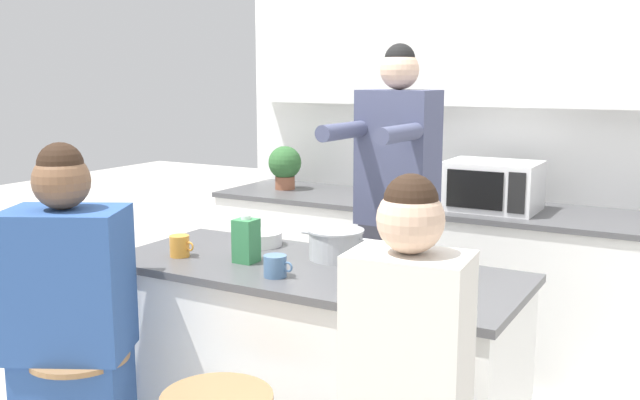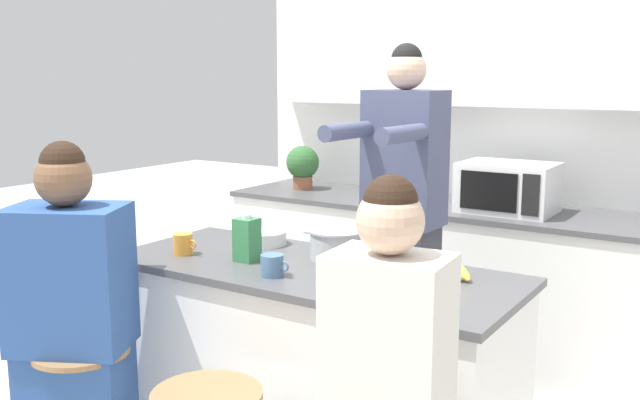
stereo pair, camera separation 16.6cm
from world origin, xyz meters
name	(u,v)px [view 1 (the left image)]	position (x,y,z in m)	size (l,w,h in m)	color
wall_back	(471,90)	(0.00, 1.92, 1.54)	(3.13, 0.22, 2.70)	white
back_counter	(447,279)	(0.00, 1.59, 0.45)	(2.91, 0.68, 0.90)	white
kitchen_island	(312,376)	(0.00, 0.00, 0.46)	(1.62, 0.67, 0.91)	black
person_cooking	(396,241)	(0.08, 0.63, 0.89)	(0.35, 0.56, 1.77)	#383842
person_wrapped_blanket	(72,343)	(-0.68, -0.58, 0.67)	(0.50, 0.44, 1.40)	#2D5193
cooking_pot	(336,244)	(0.02, 0.15, 0.97)	(0.31, 0.23, 0.12)	#B7BABC
fruit_bowl	(375,275)	(0.31, -0.09, 0.94)	(0.23, 0.23, 0.06)	#B7BABC
mixing_bowl_steel	(260,239)	(-0.37, 0.19, 0.94)	(0.19, 0.19, 0.06)	white
coffee_cup_near	(180,246)	(-0.54, -0.13, 0.95)	(0.11, 0.08, 0.09)	orange
coffee_cup_far	(275,266)	(-0.05, -0.18, 0.95)	(0.12, 0.08, 0.08)	#4C7099
banana_bunch	(454,269)	(0.52, 0.14, 0.93)	(0.18, 0.13, 0.06)	yellow
juice_carton	(246,240)	(-0.26, -0.06, 0.99)	(0.08, 0.08, 0.19)	#38844C
microwave	(492,186)	(0.26, 1.55, 1.03)	(0.49, 0.37, 0.27)	white
potted_plant	(285,165)	(-1.12, 1.59, 1.06)	(0.21, 0.21, 0.28)	#93563D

